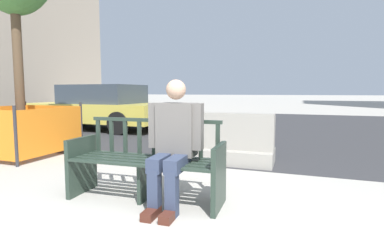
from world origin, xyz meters
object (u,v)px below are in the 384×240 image
at_px(seated_person, 174,140).
at_px(jersey_barrier_centre, 214,141).
at_px(street_bench, 146,164).
at_px(construction_fence, 22,129).
at_px(car_taxi_near, 100,107).

bearing_deg(seated_person, jersey_barrier_centre, 94.06).
height_order(seated_person, jersey_barrier_centre, seated_person).
relative_size(street_bench, seated_person, 1.30).
bearing_deg(street_bench, construction_fence, 158.55).
bearing_deg(jersey_barrier_centre, seated_person, -85.94).
relative_size(street_bench, jersey_barrier_centre, 0.85).
bearing_deg(seated_person, construction_fence, 159.82).
height_order(street_bench, seated_person, seated_person).
xyz_separation_m(construction_fence, car_taxi_near, (-1.01, 3.72, 0.21)).
bearing_deg(construction_fence, jersey_barrier_centre, 10.84).
bearing_deg(construction_fence, street_bench, -21.45).
distance_m(seated_person, jersey_barrier_centre, 2.09).
xyz_separation_m(jersey_barrier_centre, construction_fence, (-3.57, -0.68, 0.15)).
height_order(street_bench, jersey_barrier_centre, street_bench).
xyz_separation_m(seated_person, construction_fence, (-3.72, 1.37, -0.20)).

